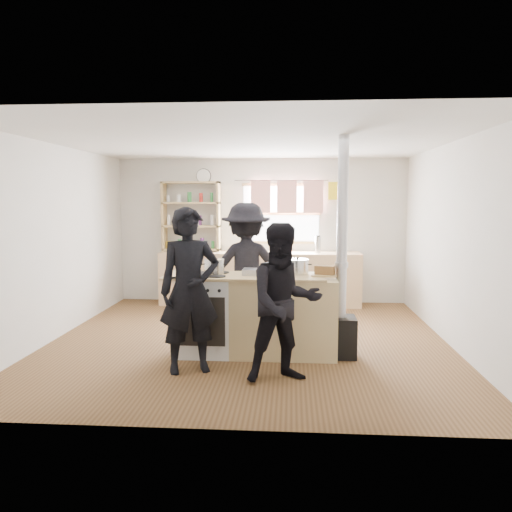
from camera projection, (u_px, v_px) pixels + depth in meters
name	position (u px, v px, depth m)	size (l,w,h in m)	color
ground	(249.00, 341.00, 6.38)	(5.00, 5.00, 0.01)	brown
back_counter	(260.00, 278.00, 8.53)	(3.40, 0.55, 0.90)	#D5AE80
shelving_unit	(191.00, 216.00, 8.62)	(1.00, 0.28, 1.20)	tan
thermos	(318.00, 245.00, 8.40)	(0.10, 0.10, 0.28)	silver
cooking_island	(257.00, 315.00, 5.78)	(1.97, 0.64, 0.93)	silver
skillet_greens	(196.00, 275.00, 5.56)	(0.42, 0.42, 0.05)	black
roast_tray	(258.00, 271.00, 5.75)	(0.35, 0.24, 0.07)	silver
stockpot_stove	(214.00, 266.00, 5.83)	(0.24, 0.24, 0.19)	#B4B4B7
stockpot_counter	(297.00, 267.00, 5.80)	(0.26, 0.26, 0.20)	silver
bread_board	(325.00, 272.00, 5.64)	(0.32, 0.27, 0.12)	tan
flue_heater	(341.00, 300.00, 5.66)	(0.35, 0.35, 2.50)	black
person_near_left	(190.00, 290.00, 5.15)	(0.63, 0.41, 1.72)	black
person_near_right	(284.00, 303.00, 4.89)	(0.76, 0.59, 1.57)	black
person_far	(246.00, 268.00, 6.70)	(1.13, 0.65, 1.75)	black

